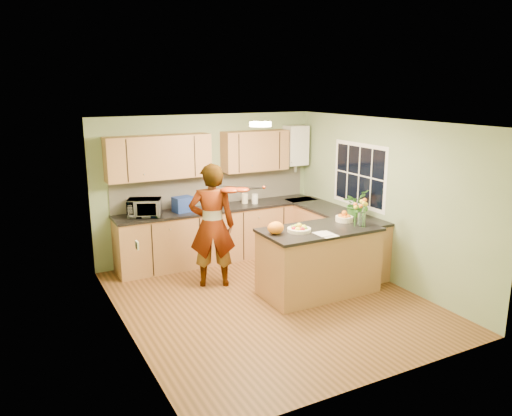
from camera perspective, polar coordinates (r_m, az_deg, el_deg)
name	(u,v)px	position (r m, az deg, el deg)	size (l,w,h in m)	color
floor	(270,301)	(7.20, 1.61, -10.54)	(4.50, 4.50, 0.00)	#553618
ceiling	(271,123)	(6.58, 1.76, 9.73)	(4.00, 4.50, 0.02)	silver
wall_back	(208,187)	(8.76, -5.56, 2.43)	(4.00, 0.02, 2.50)	gray
wall_front	(384,267)	(5.03, 14.43, -6.57)	(4.00, 0.02, 2.50)	gray
wall_left	(123,235)	(6.09, -14.98, -3.05)	(0.02, 4.50, 2.50)	gray
wall_right	(384,200)	(7.93, 14.38, 0.86)	(0.02, 4.50, 2.50)	gray
back_counter	(220,233)	(8.72, -4.08, -2.88)	(3.64, 0.62, 0.94)	#A86E43
right_counter	(333,237)	(8.57, 8.79, -3.29)	(0.62, 2.24, 0.94)	#A86E43
splashback	(213,189)	(8.79, -4.91, 2.16)	(3.60, 0.02, 0.52)	beige
upper_cabinets	(201,154)	(8.44, -6.32, 6.11)	(3.20, 0.34, 0.70)	#A86E43
boiler	(296,145)	(9.29, 4.55, 7.14)	(0.40, 0.30, 0.86)	white
window_right	(359,175)	(8.31, 11.71, 3.70)	(0.01, 1.30, 1.05)	white
light_switch	(137,245)	(5.52, -13.44, -4.15)	(0.02, 0.09, 0.09)	white
ceiling_lamp	(260,124)	(6.84, 0.51, 9.57)	(0.30, 0.30, 0.07)	#FFEABF
peninsula_island	(319,261)	(7.35, 7.18, -5.98)	(1.71, 0.87, 0.98)	#A86E43
fruit_dish	(299,228)	(7.00, 4.95, -2.33)	(0.33, 0.33, 0.12)	#F6EAC5
orange_bowl	(344,217)	(7.62, 10.06, -1.03)	(0.26, 0.26, 0.15)	#F6EAC5
flower_vase	(362,207)	(7.35, 12.01, 0.17)	(0.24, 0.24, 0.44)	silver
orange_bag	(276,228)	(6.86, 2.26, -2.28)	(0.23, 0.20, 0.18)	orange
papers	(326,234)	(6.91, 8.03, -2.99)	(0.23, 0.31, 0.01)	silver
violinist	(212,226)	(7.46, -5.04, -2.02)	(0.69, 0.45, 1.88)	tan
violin	(230,190)	(7.21, -2.99, 2.07)	(0.67, 0.27, 0.13)	#4E0D04
microwave	(145,208)	(8.12, -12.62, 0.03)	(0.51, 0.35, 0.28)	white
blue_box	(183,204)	(8.31, -8.34, 0.43)	(0.31, 0.23, 0.25)	navy
kettle	(224,199)	(8.63, -3.63, 1.07)	(0.17, 0.17, 0.32)	silver
jar_cream	(245,198)	(8.82, -1.29, 1.10)	(0.11, 0.11, 0.17)	#F6EAC5
jar_white	(255,199)	(8.81, -0.13, 1.06)	(0.11, 0.11, 0.17)	white
potted_plant	(355,204)	(7.99, 11.26, 0.48)	(0.40, 0.35, 0.45)	#336D24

